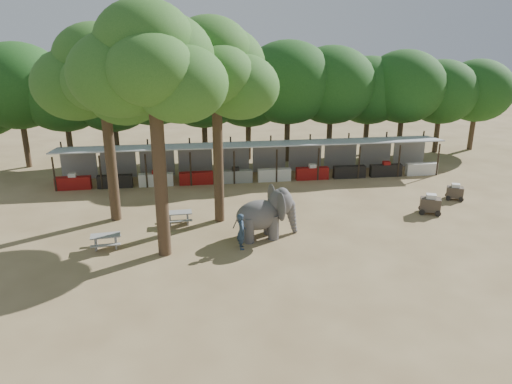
{
  "coord_description": "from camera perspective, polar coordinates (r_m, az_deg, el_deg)",
  "views": [
    {
      "loc": [
        -4.51,
        -20.95,
        11.17
      ],
      "look_at": [
        -1.0,
        5.0,
        2.0
      ],
      "focal_mm": 35.0,
      "sensor_mm": 36.0,
      "label": 1
    }
  ],
  "objects": [
    {
      "name": "yard_tree_center",
      "position": [
        23.28,
        -12.04,
        14.06
      ],
      "size": [
        7.1,
        6.9,
        12.04
      ],
      "color": "#332316",
      "rests_on": "ground"
    },
    {
      "name": "vendor_stalls",
      "position": [
        36.48,
        -0.3,
        3.41
      ],
      "size": [
        28.0,
        2.99,
        2.8
      ],
      "color": "#A8ACB0",
      "rests_on": "ground"
    },
    {
      "name": "cart_front",
      "position": [
        31.68,
        19.3,
        -1.31
      ],
      "size": [
        1.48,
        1.24,
        1.24
      ],
      "rotation": [
        0.0,
        0.0,
        -0.38
      ],
      "color": "#382E26",
      "rests_on": "ground"
    },
    {
      "name": "ground",
      "position": [
        24.17,
        3.98,
        -8.28
      ],
      "size": [
        100.0,
        100.0,
        0.0
      ],
      "primitive_type": "plane",
      "color": "brown",
      "rests_on": "ground"
    },
    {
      "name": "picnic_table_near",
      "position": [
        26.66,
        -16.8,
        -5.23
      ],
      "size": [
        1.59,
        1.46,
        0.73
      ],
      "rotation": [
        0.0,
        0.0,
        0.1
      ],
      "color": "gray",
      "rests_on": "ground"
    },
    {
      "name": "yard_tree_left",
      "position": [
        28.68,
        -17.36,
        12.51
      ],
      "size": [
        7.1,
        6.9,
        11.02
      ],
      "color": "#332316",
      "rests_on": "ground"
    },
    {
      "name": "elephant",
      "position": [
        26.51,
        1.21,
        -2.46
      ],
      "size": [
        3.6,
        2.69,
        2.69
      ],
      "rotation": [
        0.0,
        0.0,
        0.18
      ],
      "color": "#474445",
      "rests_on": "ground"
    },
    {
      "name": "picnic_table_far",
      "position": [
        28.75,
        -8.83,
        -2.75
      ],
      "size": [
        1.54,
        1.4,
        0.75
      ],
      "rotation": [
        0.0,
        0.0,
        0.03
      ],
      "color": "gray",
      "rests_on": "ground"
    },
    {
      "name": "handler",
      "position": [
        25.33,
        -1.68,
        -4.51
      ],
      "size": [
        0.5,
        0.71,
        1.9
      ],
      "primitive_type": "imported",
      "rotation": [
        0.0,
        0.0,
        1.64
      ],
      "color": "#26384C",
      "rests_on": "ground"
    },
    {
      "name": "backdrop_trees",
      "position": [
        40.6,
        -1.27,
        11.29
      ],
      "size": [
        46.46,
        5.95,
        8.33
      ],
      "color": "#332316",
      "rests_on": "ground"
    },
    {
      "name": "cart_back",
      "position": [
        34.72,
        21.79,
        0.02
      ],
      "size": [
        1.29,
        1.09,
        1.07
      ],
      "rotation": [
        0.0,
        0.0,
        -0.41
      ],
      "color": "#382E26",
      "rests_on": "ground"
    },
    {
      "name": "yard_tree_back",
      "position": [
        27.3,
        -4.92,
        13.71
      ],
      "size": [
        7.1,
        6.9,
        11.36
      ],
      "color": "#332316",
      "rests_on": "ground"
    }
  ]
}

